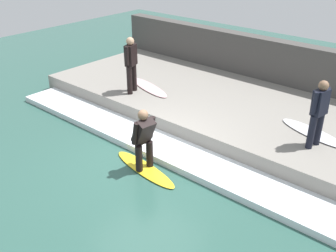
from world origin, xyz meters
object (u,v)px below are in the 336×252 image
at_px(surfer_riding, 144,137).
at_px(surfer_waiting_near, 319,110).
at_px(surfboard_waiting_near, 313,133).
at_px(surfer_waiting_far, 131,62).
at_px(surfboard_riding, 145,169).
at_px(surfboard_waiting_far, 149,87).

distance_m(surfer_riding, surfer_waiting_near, 3.98).
relative_size(surfboard_waiting_near, surfer_waiting_far, 1.14).
relative_size(surfboard_riding, surfer_waiting_near, 1.30).
relative_size(surfer_riding, surfer_waiting_near, 0.92).
height_order(surfer_waiting_near, surfboard_waiting_near, surfer_waiting_near).
relative_size(surfer_waiting_near, surfboard_waiting_near, 0.83).
relative_size(surfboard_waiting_near, surfboard_waiting_far, 0.94).
distance_m(surfboard_riding, surfer_waiting_far, 3.91).
bearing_deg(surfboard_riding, surfer_waiting_far, 49.59).
distance_m(surfboard_riding, surfer_riding, 0.86).
relative_size(surfer_waiting_near, surfboard_waiting_far, 0.78).
bearing_deg(surfer_waiting_near, surfer_riding, 133.87).
distance_m(surfboard_riding, surfboard_waiting_far, 3.95).
bearing_deg(surfer_waiting_far, surfboard_waiting_near, -79.69).
bearing_deg(surfboard_waiting_far, surfer_waiting_near, -92.05).
distance_m(surfboard_waiting_near, surfboard_waiting_far, 5.22).
relative_size(surfer_waiting_far, surfboard_waiting_far, 0.83).
relative_size(surfboard_riding, surfboard_waiting_far, 1.01).
relative_size(surfboard_riding, surfer_waiting_far, 1.23).
xyz_separation_m(surfer_riding, surfboard_waiting_near, (3.33, -2.61, -0.33)).
height_order(surfboard_waiting_near, surfer_waiting_far, surfer_waiting_far).
height_order(surfer_riding, surfer_waiting_far, surfer_waiting_far).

